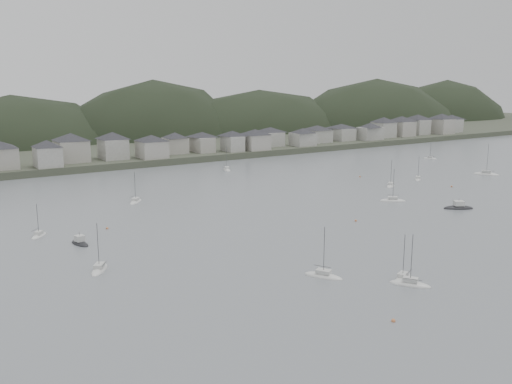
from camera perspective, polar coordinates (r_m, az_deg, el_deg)
ground at (r=109.97m, az=21.90°, el=-9.71°), size 900.00×900.00×0.00m
far_shore_land at (r=365.07m, az=-19.03°, el=5.14°), size 900.00×250.00×3.00m
forested_ridge at (r=343.22m, az=-17.08°, el=2.74°), size 851.55×103.94×102.57m
waterfront_town at (r=278.55m, az=-3.26°, el=5.43°), size 451.48×28.46×12.92m
sailboat_lead at (r=282.98m, az=17.36°, el=3.29°), size 4.59×6.64×8.76m
moored_fleet at (r=144.71m, az=-2.41°, el=-3.73°), size 227.68×163.37×13.54m
motor_launch_near at (r=177.43m, az=19.98°, el=-1.53°), size 9.40×7.40×4.13m
motor_launch_far at (r=138.00m, az=-17.55°, el=-4.98°), size 3.80×7.16×3.65m
mooring_buoys at (r=158.13m, az=11.95°, el=-2.66°), size 123.12×103.42×0.70m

